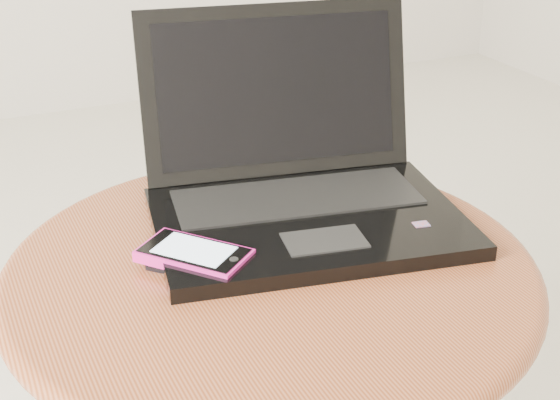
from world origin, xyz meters
name	(u,v)px	position (x,y,z in m)	size (l,w,h in m)	color
table	(271,335)	(0.09, -0.05, 0.38)	(0.61, 0.61, 0.49)	#512717
laptop	(298,182)	(0.17, 0.05, 0.53)	(0.42, 0.38, 0.24)	black
phone_black	(204,263)	(0.02, -0.03, 0.49)	(0.12, 0.13, 0.01)	black
phone_pink	(194,255)	(0.01, -0.03, 0.51)	(0.13, 0.13, 0.01)	#D91D8E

